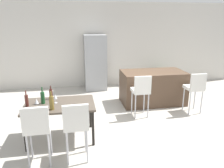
{
  "coord_description": "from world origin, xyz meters",
  "views": [
    {
      "loc": [
        -1.39,
        -4.56,
        2.27
      ],
      "look_at": [
        -0.57,
        0.21,
        0.85
      ],
      "focal_mm": 34.54,
      "sensor_mm": 36.0,
      "label": 1
    }
  ],
  "objects_px": {
    "bar_chair_middle": "(195,87)",
    "kitchen_island": "(153,87)",
    "dining_table": "(60,107)",
    "wine_bottle_left": "(27,100)",
    "wine_glass_far": "(37,101)",
    "potted_plant": "(160,77)",
    "wine_bottle_corner": "(51,94)",
    "wine_bottle_middle": "(52,103)",
    "dining_chair_near": "(37,126)",
    "wine_bottle_right": "(43,97)",
    "dining_chair_far": "(76,123)",
    "bar_chair_left": "(141,89)",
    "wine_glass_near": "(55,97)",
    "refrigerator": "(95,63)"
  },
  "relations": [
    {
      "from": "dining_table",
      "to": "wine_bottle_corner",
      "type": "distance_m",
      "value": 0.4
    },
    {
      "from": "bar_chair_middle",
      "to": "kitchen_island",
      "type": "bearing_deg",
      "value": 132.69
    },
    {
      "from": "kitchen_island",
      "to": "dining_chair_near",
      "type": "relative_size",
      "value": 1.66
    },
    {
      "from": "kitchen_island",
      "to": "dining_table",
      "type": "bearing_deg",
      "value": -147.44
    },
    {
      "from": "wine_glass_far",
      "to": "refrigerator",
      "type": "xyz_separation_m",
      "value": [
        1.39,
        3.33,
        0.06
      ]
    },
    {
      "from": "dining_chair_far",
      "to": "wine_glass_far",
      "type": "bearing_deg",
      "value": 136.61
    },
    {
      "from": "dining_table",
      "to": "wine_glass_far",
      "type": "bearing_deg",
      "value": -160.87
    },
    {
      "from": "dining_table",
      "to": "potted_plant",
      "type": "height_order",
      "value": "dining_table"
    },
    {
      "from": "bar_chair_middle",
      "to": "wine_glass_far",
      "type": "xyz_separation_m",
      "value": [
        -3.65,
        -0.85,
        0.17
      ]
    },
    {
      "from": "wine_bottle_left",
      "to": "wine_bottle_middle",
      "type": "bearing_deg",
      "value": -26.33
    },
    {
      "from": "wine_bottle_corner",
      "to": "wine_glass_near",
      "type": "xyz_separation_m",
      "value": [
        0.11,
        -0.25,
        0.02
      ]
    },
    {
      "from": "wine_glass_far",
      "to": "potted_plant",
      "type": "height_order",
      "value": "wine_glass_far"
    },
    {
      "from": "wine_bottle_left",
      "to": "refrigerator",
      "type": "bearing_deg",
      "value": 63.81
    },
    {
      "from": "bar_chair_middle",
      "to": "wine_bottle_right",
      "type": "bearing_deg",
      "value": -169.69
    },
    {
      "from": "dining_table",
      "to": "wine_bottle_right",
      "type": "relative_size",
      "value": 4.06
    },
    {
      "from": "wine_bottle_middle",
      "to": "dining_chair_near",
      "type": "bearing_deg",
      "value": -109.46
    },
    {
      "from": "dining_chair_far",
      "to": "wine_glass_far",
      "type": "distance_m",
      "value": 0.97
    },
    {
      "from": "dining_chair_far",
      "to": "wine_bottle_left",
      "type": "bearing_deg",
      "value": 139.58
    },
    {
      "from": "dining_chair_near",
      "to": "kitchen_island",
      "type": "bearing_deg",
      "value": 40.55
    },
    {
      "from": "refrigerator",
      "to": "potted_plant",
      "type": "distance_m",
      "value": 2.43
    },
    {
      "from": "potted_plant",
      "to": "wine_bottle_middle",
      "type": "bearing_deg",
      "value": -135.15
    },
    {
      "from": "wine_glass_far",
      "to": "refrigerator",
      "type": "height_order",
      "value": "refrigerator"
    },
    {
      "from": "wine_bottle_left",
      "to": "wine_bottle_middle",
      "type": "xyz_separation_m",
      "value": [
        0.47,
        -0.23,
        0.02
      ]
    },
    {
      "from": "dining_chair_far",
      "to": "potted_plant",
      "type": "xyz_separation_m",
      "value": [
        3.05,
        3.97,
        -0.39
      ]
    },
    {
      "from": "wine_glass_near",
      "to": "refrigerator",
      "type": "height_order",
      "value": "refrigerator"
    },
    {
      "from": "dining_chair_far",
      "to": "wine_bottle_corner",
      "type": "relative_size",
      "value": 3.77
    },
    {
      "from": "bar_chair_left",
      "to": "wine_bottle_right",
      "type": "xyz_separation_m",
      "value": [
        -2.17,
        -0.65,
        0.16
      ]
    },
    {
      "from": "wine_glass_far",
      "to": "wine_bottle_corner",
      "type": "bearing_deg",
      "value": 64.63
    },
    {
      "from": "kitchen_island",
      "to": "bar_chair_left",
      "type": "bearing_deg",
      "value": -125.48
    },
    {
      "from": "dining_chair_near",
      "to": "wine_bottle_corner",
      "type": "relative_size",
      "value": 3.77
    },
    {
      "from": "wine_glass_far",
      "to": "potted_plant",
      "type": "xyz_separation_m",
      "value": [
        3.74,
        3.32,
        -0.55
      ]
    },
    {
      "from": "bar_chair_left",
      "to": "dining_table",
      "type": "height_order",
      "value": "bar_chair_left"
    },
    {
      "from": "dining_table",
      "to": "wine_bottle_right",
      "type": "height_order",
      "value": "wine_bottle_right"
    },
    {
      "from": "dining_chair_far",
      "to": "potted_plant",
      "type": "distance_m",
      "value": 5.02
    },
    {
      "from": "bar_chair_middle",
      "to": "wine_glass_near",
      "type": "distance_m",
      "value": 3.4
    },
    {
      "from": "wine_glass_far",
      "to": "potted_plant",
      "type": "distance_m",
      "value": 5.03
    },
    {
      "from": "dining_table",
      "to": "wine_bottle_left",
      "type": "bearing_deg",
      "value": -176.51
    },
    {
      "from": "refrigerator",
      "to": "wine_bottle_right",
      "type": "bearing_deg",
      "value": -112.81
    },
    {
      "from": "dining_chair_near",
      "to": "refrigerator",
      "type": "distance_m",
      "value": 4.19
    },
    {
      "from": "wine_bottle_left",
      "to": "wine_glass_near",
      "type": "bearing_deg",
      "value": 10.72
    },
    {
      "from": "wine_bottle_corner",
      "to": "wine_bottle_left",
      "type": "bearing_deg",
      "value": -139.69
    },
    {
      "from": "wine_bottle_middle",
      "to": "wine_bottle_corner",
      "type": "xyz_separation_m",
      "value": [
        -0.07,
        0.58,
        -0.03
      ]
    },
    {
      "from": "kitchen_island",
      "to": "dining_chair_far",
      "type": "relative_size",
      "value": 1.66
    },
    {
      "from": "dining_chair_far",
      "to": "wine_glass_near",
      "type": "relative_size",
      "value": 6.03
    },
    {
      "from": "bar_chair_left",
      "to": "wine_bottle_left",
      "type": "height_order",
      "value": "same"
    },
    {
      "from": "refrigerator",
      "to": "potted_plant",
      "type": "height_order",
      "value": "refrigerator"
    },
    {
      "from": "bar_chair_middle",
      "to": "dining_chair_far",
      "type": "height_order",
      "value": "same"
    },
    {
      "from": "dining_chair_near",
      "to": "wine_bottle_left",
      "type": "relative_size",
      "value": 3.38
    },
    {
      "from": "wine_bottle_right",
      "to": "wine_bottle_corner",
      "type": "bearing_deg",
      "value": 61.34
    },
    {
      "from": "wine_bottle_corner",
      "to": "bar_chair_middle",
      "type": "bearing_deg",
      "value": 6.84
    }
  ]
}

